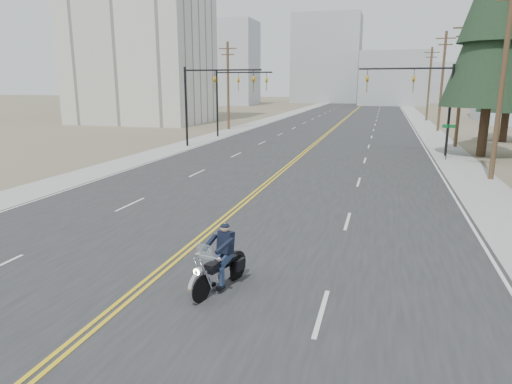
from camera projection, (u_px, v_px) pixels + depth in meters
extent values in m
plane|color=#776D56|center=(33.00, 378.00, 8.76)|extent=(400.00, 400.00, 0.00)
cube|color=#303033|center=(345.00, 119.00, 74.37)|extent=(20.00, 200.00, 0.01)
cube|color=#A5A5A0|center=(276.00, 118.00, 77.38)|extent=(3.00, 200.00, 0.01)
cube|color=#A5A5A0|center=(419.00, 120.00, 71.37)|extent=(3.00, 200.00, 0.01)
cylinder|color=black|center=(186.00, 107.00, 40.83)|extent=(0.20, 0.20, 7.00)
cylinder|color=black|center=(222.00, 70.00, 39.18)|extent=(7.00, 0.14, 0.14)
imported|color=#BF8C0C|center=(215.00, 78.00, 39.51)|extent=(0.21, 0.26, 1.30)
imported|color=#BF8C0C|center=(254.00, 78.00, 38.59)|extent=(0.21, 0.26, 1.30)
cylinder|color=black|center=(450.00, 111.00, 35.07)|extent=(0.20, 0.20, 7.00)
cylinder|color=black|center=(405.00, 68.00, 35.25)|extent=(7.00, 0.14, 0.14)
imported|color=#BF8C0C|center=(414.00, 77.00, 35.22)|extent=(0.21, 0.26, 1.30)
imported|color=#BF8C0C|center=(367.00, 77.00, 36.13)|extent=(0.21, 0.26, 1.30)
cylinder|color=black|center=(217.00, 104.00, 48.33)|extent=(0.20, 0.20, 7.00)
cylinder|color=black|center=(244.00, 72.00, 46.81)|extent=(6.00, 0.14, 0.14)
imported|color=#BF8C0C|center=(238.00, 79.00, 47.11)|extent=(0.21, 0.26, 1.30)
imported|color=#BF8C0C|center=(267.00, 79.00, 46.33)|extent=(0.21, 0.26, 1.30)
cylinder|color=black|center=(447.00, 142.00, 33.76)|extent=(0.06, 0.06, 2.60)
cube|color=#0C5926|center=(449.00, 126.00, 33.48)|extent=(0.90, 0.03, 0.25)
cylinder|color=brown|center=(503.00, 80.00, 25.73)|extent=(0.30, 0.30, 11.50)
cylinder|color=brown|center=(461.00, 84.00, 39.84)|extent=(0.30, 0.30, 11.00)
cube|color=brown|center=(467.00, 28.00, 38.76)|extent=(2.20, 0.12, 0.12)
cube|color=brown|center=(466.00, 36.00, 38.92)|extent=(1.60, 0.12, 0.12)
cylinder|color=brown|center=(442.00, 82.00, 53.85)|extent=(0.30, 0.30, 11.50)
cube|color=brown|center=(446.00, 38.00, 52.71)|extent=(2.20, 0.12, 0.12)
cube|color=brown|center=(445.00, 45.00, 52.87)|extent=(1.60, 0.12, 0.12)
cylinder|color=brown|center=(429.00, 84.00, 69.84)|extent=(0.30, 0.30, 11.00)
cube|color=brown|center=(432.00, 52.00, 68.76)|extent=(2.20, 0.12, 0.12)
cube|color=brown|center=(431.00, 57.00, 68.92)|extent=(1.60, 0.12, 0.12)
cylinder|color=brown|center=(228.00, 86.00, 55.82)|extent=(0.30, 0.30, 10.50)
cube|color=brown|center=(228.00, 49.00, 54.79)|extent=(2.20, 0.12, 0.12)
cube|color=brown|center=(228.00, 55.00, 54.95)|extent=(1.60, 0.12, 0.12)
cube|color=silver|center=(139.00, 15.00, 64.19)|extent=(18.00, 14.00, 30.00)
cube|color=#B7BCC6|center=(230.00, 64.00, 123.19)|extent=(14.00, 12.00, 22.00)
cube|color=#ADB2B7|center=(394.00, 79.00, 122.23)|extent=(18.00, 14.00, 14.00)
cube|color=#ADB2B7|center=(327.00, 59.00, 140.14)|extent=(20.00, 15.00, 26.00)
cube|color=#B7BCC6|center=(449.00, 83.00, 141.45)|extent=(14.00, 14.00, 12.00)
cube|color=#ADB2B7|center=(200.00, 76.00, 141.86)|extent=(12.00, 12.00, 16.00)
cylinder|color=#382619|center=(483.00, 132.00, 35.36)|extent=(0.67, 0.67, 3.83)
cone|color=black|center=(495.00, 28.00, 33.60)|extent=(6.90, 6.90, 11.49)
cylinder|color=#382619|center=(504.00, 127.00, 44.49)|extent=(0.68, 0.68, 2.90)
cone|color=black|center=(512.00, 65.00, 43.16)|extent=(5.42, 5.42, 8.71)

